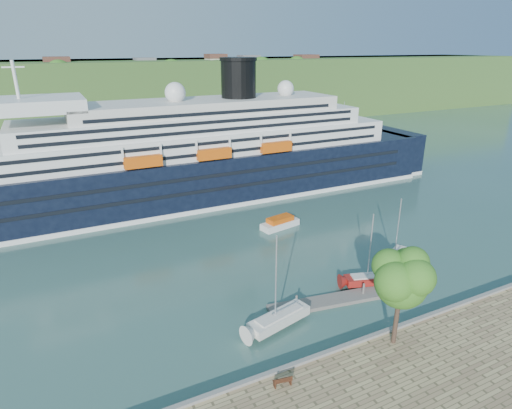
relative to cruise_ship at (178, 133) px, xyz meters
The scene contains 11 objects.
ground 53.05m from the cruise_ship, 84.61° to the right, with size 400.00×400.00×0.00m, color #30564E.
far_hillside 94.05m from the cruise_ship, 87.06° to the left, with size 400.00×50.00×24.00m, color #356026.
quay_coping 52.96m from the cruise_ship, 84.63° to the right, with size 220.00×0.50×0.30m, color slate.
cruise_ship is the anchor object (origin of this frame).
park_bench 54.72m from the cruise_ship, 97.89° to the right, with size 1.73×0.71×1.11m, color #492615, non-canonical shape.
promenade_tree 53.53m from the cruise_ship, 84.03° to the right, with size 6.74×6.74×11.16m, color #2C5F19, non-canonical shape.
floating_pontoon 45.85m from the cruise_ship, 80.58° to the right, with size 19.82×2.42×0.44m, color gray, non-canonical shape.
sailboat_white_near 45.22m from the cruise_ship, 93.69° to the right, with size 8.24×2.29×10.64m, color silver, non-canonical shape.
sailboat_red 44.62m from the cruise_ship, 74.35° to the right, with size 7.34×2.04×9.49m, color maroon, non-canonical shape.
sailboat_white_far 44.18m from the cruise_ship, 63.97° to the right, with size 7.26×2.02×9.37m, color silver, non-canonical shape.
tender_launch 26.37m from the cruise_ship, 62.42° to the right, with size 6.94×2.37×1.92m, color #D1500C, non-canonical shape.
Camera 1 is at (-27.37, -27.18, 28.80)m, focal length 30.00 mm.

